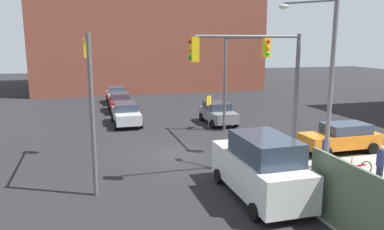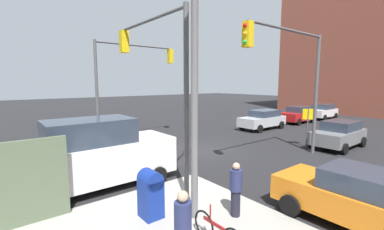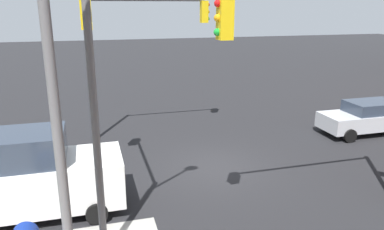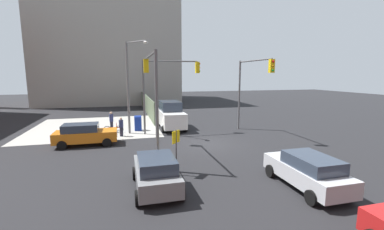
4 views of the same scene
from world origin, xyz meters
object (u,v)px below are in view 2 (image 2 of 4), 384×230
Objects in this scene: traffic_signal_se_corner at (130,72)px; traffic_signal_ne_corner at (156,65)px; coupe_orange at (364,199)px; street_lamp_corner at (198,56)px; hatchback_gray at (339,134)px; coupe_silver at (263,119)px; traffic_signal_nw_corner at (294,67)px; van_white_delivery at (100,154)px; pedestrian_waiting at (236,189)px; sedan_white at (322,111)px; coupe_red at (298,114)px; mailbox_blue at (151,192)px.

traffic_signal_se_corner is 7.37m from traffic_signal_ne_corner.
coupe_orange is (-2.49, 6.56, -3.77)m from traffic_signal_ne_corner.
street_lamp_corner reaches higher than hatchback_gray.
coupe_orange is at bearing 91.24° from traffic_signal_se_corner.
coupe_orange is (10.52, 10.96, -0.00)m from coupe_silver.
van_white_delivery is (8.64, -2.70, -3.40)m from traffic_signal_nw_corner.
sedan_white is at bearing 36.52° from pedestrian_waiting.
traffic_signal_ne_corner is (6.57, -1.96, -0.07)m from traffic_signal_nw_corner.
street_lamp_corner is 20.72m from coupe_red.
pedestrian_waiting is (-2.00, 1.50, 0.08)m from mailbox_blue.
coupe_red is at bearing -158.81° from street_lamp_corner.
traffic_signal_ne_corner is 24.07m from sedan_white.
pedestrian_waiting reaches higher than hatchback_gray.
traffic_signal_ne_corner reaches higher than coupe_red.
traffic_signal_se_corner reaches higher than van_white_delivery.
hatchback_gray is (7.19, 6.67, 0.00)m from coupe_red.
mailbox_blue is 25.97m from sedan_white.
traffic_signal_se_corner is 13.67m from hatchback_gray.
traffic_signal_ne_corner is 1.47× the size of coupe_orange.
traffic_signal_se_corner is 1.47× the size of coupe_orange.
traffic_signal_se_corner is 1.62× the size of hatchback_gray.
traffic_signal_ne_corner is 4.88m from mailbox_blue.
street_lamp_corner is 25.18m from sedan_white.
traffic_signal_nw_corner is 1.00× the size of traffic_signal_se_corner.
traffic_signal_se_corner is 10.41m from street_lamp_corner.
mailbox_blue is at bearing 160.23° from pedestrian_waiting.
sedan_white is 25.71m from van_white_delivery.
hatchback_gray and coupe_orange have the same top height.
street_lamp_corner reaches higher than mailbox_blue.
mailbox_blue is at bearing 67.69° from traffic_signal_se_corner.
coupe_silver is at bearing -166.35° from van_white_delivery.
sedan_white is at bearing -172.29° from van_white_delivery.
coupe_red is at bearing 41.49° from pedestrian_waiting.
van_white_delivery reaches higher than sedan_white.
hatchback_gray is 11.19m from pedestrian_waiting.
coupe_silver is 15.53m from van_white_delivery.
coupe_red is at bearing -1.63° from sedan_white.
hatchback_gray reaches higher than mailbox_blue.
traffic_signal_nw_corner is 18.33m from sedan_white.
traffic_signal_se_corner reaches higher than coupe_orange.
hatchback_gray is 13.81m from van_white_delivery.
traffic_signal_ne_corner is 5.48m from pedestrian_waiting.
mailbox_blue is at bearing 96.60° from van_white_delivery.
pedestrian_waiting is at bearing 127.40° from street_lamp_corner.
pedestrian_waiting is (1.90, 11.00, -3.80)m from traffic_signal_se_corner.
traffic_signal_nw_corner is at bearing 20.06° from sedan_white.
mailbox_blue is 5.86m from coupe_orange.
traffic_signal_ne_corner is at bearing -97.65° from street_lamp_corner.
coupe_silver is 2.71× the size of pedestrian_waiting.
street_lamp_corner is 1.48× the size of van_white_delivery.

